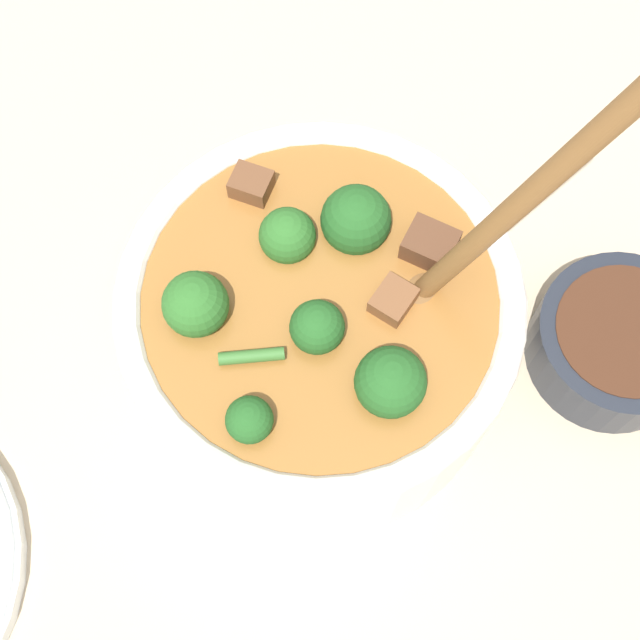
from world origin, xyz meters
name	(u,v)px	position (x,y,z in m)	size (l,w,h in m)	color
ground_plane	(320,361)	(0.00, 0.00, 0.00)	(4.00, 4.00, 0.00)	#C6B293
stew_bowl	(321,325)	(0.00, 0.00, 0.06)	(0.23, 0.23, 0.32)	white
condiment_bowl	(617,341)	(0.11, -0.15, 0.03)	(0.11, 0.11, 0.05)	#232833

